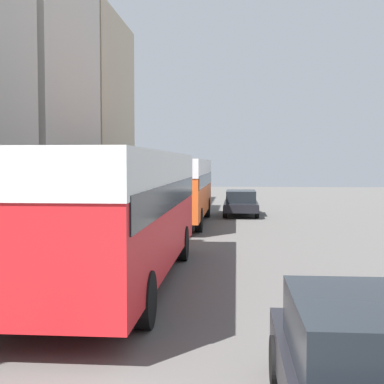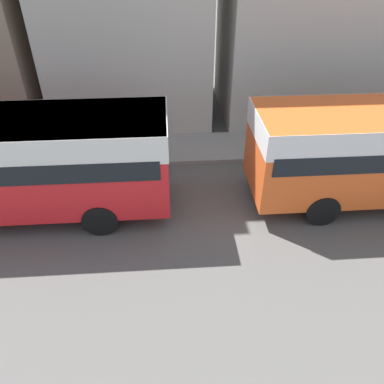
# 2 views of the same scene
# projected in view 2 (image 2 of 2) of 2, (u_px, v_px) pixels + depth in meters

# --- Properties ---
(pedestrian_walking_away) EXTENTS (0.41, 0.41, 1.77)m
(pedestrian_walking_away) POSITION_uv_depth(u_px,v_px,m) (363.00, 126.00, 14.09)
(pedestrian_walking_away) COLOR #232838
(pedestrian_walking_away) RESTS_ON sidewalk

